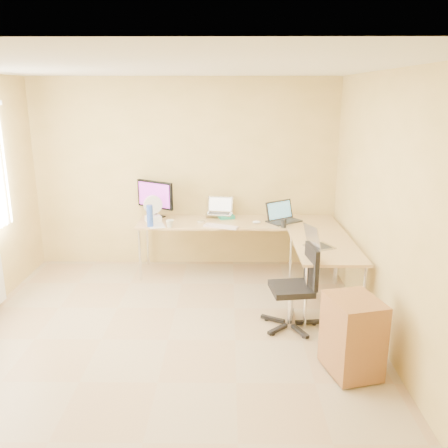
{
  "coord_description": "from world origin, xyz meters",
  "views": [
    {
      "loc": [
        0.6,
        -4.21,
        2.39
      ],
      "look_at": [
        0.55,
        1.1,
        0.9
      ],
      "focal_mm": 37.67,
      "sensor_mm": 36.0,
      "label": 1
    }
  ],
  "objects_px": {
    "mug": "(170,224)",
    "laptop_black": "(284,212)",
    "keyboard": "(221,226)",
    "monitor": "(155,199)",
    "desk_return": "(323,275)",
    "laptop_center": "(219,206)",
    "office_chair": "(291,282)",
    "cabinet": "(352,335)",
    "water_bottle": "(150,216)",
    "laptop_return": "(320,238)",
    "desk_main": "(237,247)",
    "desk_fan": "(154,209)"
  },
  "relations": [
    {
      "from": "laptop_black",
      "to": "cabinet",
      "type": "relative_size",
      "value": 0.63
    },
    {
      "from": "keyboard",
      "to": "laptop_return",
      "type": "xyz_separation_m",
      "value": [
        1.11,
        -0.8,
        0.1
      ]
    },
    {
      "from": "desk_main",
      "to": "laptop_black",
      "type": "relative_size",
      "value": 6.17
    },
    {
      "from": "desk_main",
      "to": "laptop_center",
      "type": "distance_m",
      "value": 0.61
    },
    {
      "from": "desk_fan",
      "to": "monitor",
      "type": "bearing_deg",
      "value": 66.67
    },
    {
      "from": "laptop_return",
      "to": "desk_main",
      "type": "bearing_deg",
      "value": 14.89
    },
    {
      "from": "desk_return",
      "to": "laptop_center",
      "type": "xyz_separation_m",
      "value": [
        -1.22,
        1.2,
        0.52
      ]
    },
    {
      "from": "laptop_black",
      "to": "mug",
      "type": "height_order",
      "value": "laptop_black"
    },
    {
      "from": "desk_main",
      "to": "cabinet",
      "type": "relative_size",
      "value": 3.88
    },
    {
      "from": "monitor",
      "to": "laptop_black",
      "type": "distance_m",
      "value": 1.76
    },
    {
      "from": "desk_return",
      "to": "keyboard",
      "type": "height_order",
      "value": "keyboard"
    },
    {
      "from": "office_chair",
      "to": "cabinet",
      "type": "relative_size",
      "value": 1.31
    },
    {
      "from": "desk_return",
      "to": "laptop_black",
      "type": "bearing_deg",
      "value": 110.22
    },
    {
      "from": "keyboard",
      "to": "office_chair",
      "type": "bearing_deg",
      "value": -37.15
    },
    {
      "from": "water_bottle",
      "to": "keyboard",
      "type": "bearing_deg",
      "value": -1.25
    },
    {
      "from": "water_bottle",
      "to": "laptop_return",
      "type": "distance_m",
      "value": 2.18
    },
    {
      "from": "water_bottle",
      "to": "cabinet",
      "type": "xyz_separation_m",
      "value": [
        2.08,
        -2.11,
        -0.51
      ]
    },
    {
      "from": "desk_return",
      "to": "office_chair",
      "type": "relative_size",
      "value": 1.46
    },
    {
      "from": "monitor",
      "to": "desk_fan",
      "type": "bearing_deg",
      "value": -57.52
    },
    {
      "from": "desk_return",
      "to": "laptop_return",
      "type": "xyz_separation_m",
      "value": [
        -0.08,
        -0.09,
        0.47
      ]
    },
    {
      "from": "water_bottle",
      "to": "laptop_black",
      "type": "bearing_deg",
      "value": 8.15
    },
    {
      "from": "keyboard",
      "to": "mug",
      "type": "height_order",
      "value": "mug"
    },
    {
      "from": "laptop_center",
      "to": "office_chair",
      "type": "bearing_deg",
      "value": -57.11
    },
    {
      "from": "keyboard",
      "to": "monitor",
      "type": "bearing_deg",
      "value": 173.36
    },
    {
      "from": "laptop_black",
      "to": "monitor",
      "type": "bearing_deg",
      "value": 137.89
    },
    {
      "from": "mug",
      "to": "laptop_return",
      "type": "height_order",
      "value": "laptop_return"
    },
    {
      "from": "laptop_center",
      "to": "laptop_return",
      "type": "distance_m",
      "value": 1.72
    },
    {
      "from": "desk_return",
      "to": "laptop_center",
      "type": "relative_size",
      "value": 3.7
    },
    {
      "from": "desk_fan",
      "to": "office_chair",
      "type": "bearing_deg",
      "value": -67.06
    },
    {
      "from": "desk_fan",
      "to": "office_chair",
      "type": "xyz_separation_m",
      "value": [
        1.66,
        -1.58,
        -0.39
      ]
    },
    {
      "from": "mug",
      "to": "cabinet",
      "type": "relative_size",
      "value": 0.14
    },
    {
      "from": "desk_main",
      "to": "laptop_black",
      "type": "xyz_separation_m",
      "value": [
        0.62,
        -0.03,
        0.5
      ]
    },
    {
      "from": "laptop_center",
      "to": "keyboard",
      "type": "distance_m",
      "value": 0.52
    },
    {
      "from": "laptop_black",
      "to": "cabinet",
      "type": "xyz_separation_m",
      "value": [
        0.34,
        -2.36,
        -0.51
      ]
    },
    {
      "from": "laptop_return",
      "to": "mug",
      "type": "bearing_deg",
      "value": 41.43
    },
    {
      "from": "monitor",
      "to": "laptop_black",
      "type": "relative_size",
      "value": 1.39
    },
    {
      "from": "keyboard",
      "to": "water_bottle",
      "type": "distance_m",
      "value": 0.92
    },
    {
      "from": "desk_fan",
      "to": "desk_main",
      "type": "bearing_deg",
      "value": -25.0
    },
    {
      "from": "laptop_center",
      "to": "water_bottle",
      "type": "height_order",
      "value": "water_bottle"
    },
    {
      "from": "laptop_center",
      "to": "cabinet",
      "type": "bearing_deg",
      "value": -56.12
    },
    {
      "from": "monitor",
      "to": "office_chair",
      "type": "xyz_separation_m",
      "value": [
        1.66,
        -1.75,
        -0.49
      ]
    },
    {
      "from": "laptop_black",
      "to": "mug",
      "type": "xyz_separation_m",
      "value": [
        -1.49,
        -0.27,
        -0.09
      ]
    },
    {
      "from": "mug",
      "to": "cabinet",
      "type": "distance_m",
      "value": 2.81
    },
    {
      "from": "office_chair",
      "to": "monitor",
      "type": "bearing_deg",
      "value": 126.02
    },
    {
      "from": "mug",
      "to": "laptop_black",
      "type": "bearing_deg",
      "value": 10.25
    },
    {
      "from": "keyboard",
      "to": "mug",
      "type": "distance_m",
      "value": 0.66
    },
    {
      "from": "desk_return",
      "to": "cabinet",
      "type": "bearing_deg",
      "value": -90.76
    },
    {
      "from": "office_chair",
      "to": "desk_fan",
      "type": "bearing_deg",
      "value": 128.9
    },
    {
      "from": "monitor",
      "to": "cabinet",
      "type": "distance_m",
      "value": 3.38
    },
    {
      "from": "desk_return",
      "to": "desk_fan",
      "type": "bearing_deg",
      "value": 153.83
    }
  ]
}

